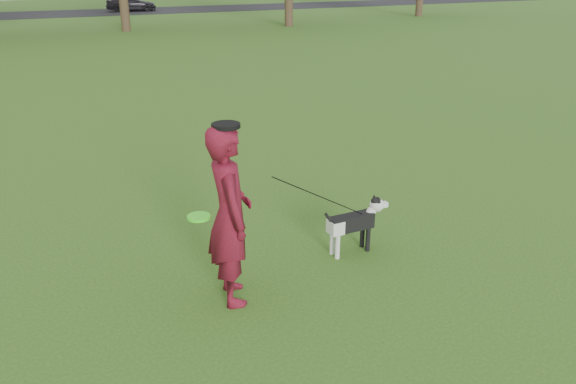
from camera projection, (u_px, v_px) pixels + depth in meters
ground at (242, 276)px, 6.51m from camera, size 120.00×120.00×0.00m
road at (31, 15)px, 39.71m from camera, size 120.00×7.00×0.02m
man at (230, 216)px, 5.74m from camera, size 0.58×0.77×1.93m
dog at (356, 220)px, 6.91m from camera, size 0.93×0.19×0.70m
car_right at (131, 4)px, 42.41m from camera, size 3.87×1.99×1.07m
man_held_items at (322, 197)px, 6.33m from camera, size 2.35×0.51×1.47m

